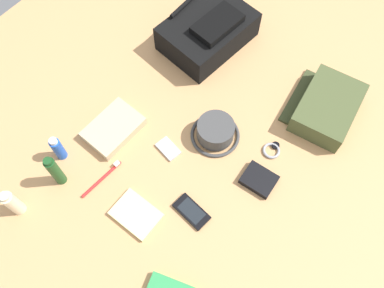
% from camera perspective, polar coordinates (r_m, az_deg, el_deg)
% --- Properties ---
extents(ground_plane, '(2.64, 2.02, 0.02)m').
position_cam_1_polar(ground_plane, '(1.47, 0.00, -0.88)').
color(ground_plane, tan).
rests_on(ground_plane, ground).
extents(backpack, '(0.37, 0.28, 0.15)m').
position_cam_1_polar(backpack, '(1.68, 2.23, 15.22)').
color(backpack, black).
rests_on(backpack, ground_plane).
extents(toiletry_pouch, '(0.29, 0.27, 0.08)m').
position_cam_1_polar(toiletry_pouch, '(1.57, 17.97, 4.83)').
color(toiletry_pouch, '#47512D').
rests_on(toiletry_pouch, ground_plane).
extents(bucket_hat, '(0.18, 0.18, 0.07)m').
position_cam_1_polar(bucket_hat, '(1.46, 3.24, 1.71)').
color(bucket_hat, '#424242').
rests_on(bucket_hat, ground_plane).
extents(lotion_bottle, '(0.04, 0.04, 0.14)m').
position_cam_1_polar(lotion_bottle, '(1.44, -23.40, -7.44)').
color(lotion_bottle, beige).
rests_on(lotion_bottle, ground_plane).
extents(shampoo_bottle, '(0.04, 0.04, 0.16)m').
position_cam_1_polar(shampoo_bottle, '(1.42, -18.27, -3.54)').
color(shampoo_bottle, '#19471E').
rests_on(shampoo_bottle, ground_plane).
extents(deodorant_spray, '(0.04, 0.04, 0.12)m').
position_cam_1_polar(deodorant_spray, '(1.47, -17.92, -0.58)').
color(deodorant_spray, blue).
rests_on(deodorant_spray, ground_plane).
extents(cell_phone, '(0.07, 0.13, 0.01)m').
position_cam_1_polar(cell_phone, '(1.38, -0.06, -9.25)').
color(cell_phone, black).
rests_on(cell_phone, ground_plane).
extents(media_player, '(0.07, 0.09, 0.01)m').
position_cam_1_polar(media_player, '(1.46, -3.27, -0.67)').
color(media_player, '#B7B7BC').
rests_on(media_player, ground_plane).
extents(wristwatch, '(0.07, 0.06, 0.01)m').
position_cam_1_polar(wristwatch, '(1.48, 10.91, -0.81)').
color(wristwatch, '#99999E').
rests_on(wristwatch, ground_plane).
extents(toothbrush, '(0.17, 0.02, 0.02)m').
position_cam_1_polar(toothbrush, '(1.45, -12.00, -4.44)').
color(toothbrush, red).
rests_on(toothbrush, ground_plane).
extents(wallet, '(0.10, 0.12, 0.02)m').
position_cam_1_polar(wallet, '(1.42, 9.18, -4.85)').
color(wallet, black).
rests_on(wallet, ground_plane).
extents(notepad, '(0.11, 0.15, 0.02)m').
position_cam_1_polar(notepad, '(1.38, -7.69, -9.54)').
color(notepad, beige).
rests_on(notepad, ground_plane).
extents(folded_towel, '(0.20, 0.15, 0.04)m').
position_cam_1_polar(folded_towel, '(1.51, -10.73, 2.14)').
color(folded_towel, '#C6B289').
rests_on(folded_towel, ground_plane).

